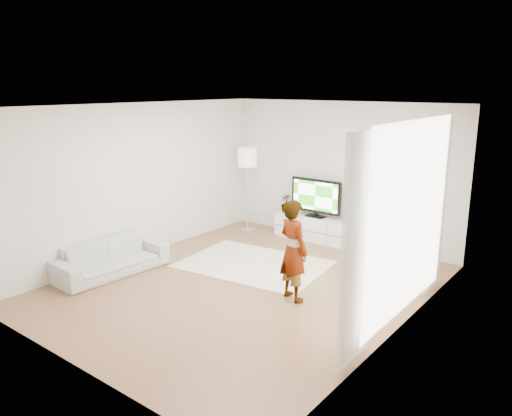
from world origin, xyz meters
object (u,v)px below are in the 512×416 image
Objects in this scene: rug at (254,264)px; floor_lamp at (247,161)px; player at (293,250)px; sofa at (111,258)px; media_console at (314,228)px; television at (316,197)px.

floor_lamp reaches higher than rug.
player is 0.80× the size of sofa.
player is (1.30, -2.74, 0.53)m from media_console.
sofa is at bearing -131.91° from rug.
media_console is at bearing -90.00° from television.
media_console is 0.66m from television.
television is (-0.00, 0.03, 0.66)m from media_console.
rug is 1.30× the size of sofa.
rug is 1.36× the size of floor_lamp.
floor_lamp reaches higher than television.
sofa is 3.65m from floor_lamp.
floor_lamp reaches higher than media_console.
rug is (-0.06, -1.94, -0.23)m from media_console.
player reaches higher than media_console.
rug is (-0.06, -1.96, -0.89)m from television.
television is 0.62× the size of floor_lamp.
rug is at bearing -38.61° from sofa.
media_console is 2.00m from floor_lamp.
rug is 2.45m from sofa.
player is at bearing -30.69° from rug.
television is 0.75× the size of player.
sofa is 1.05× the size of floor_lamp.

